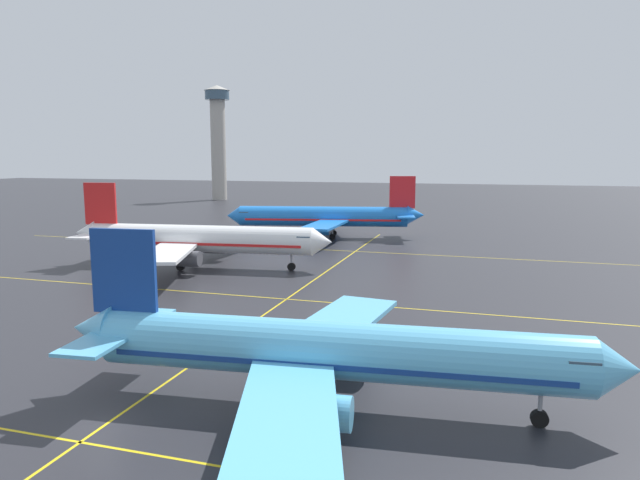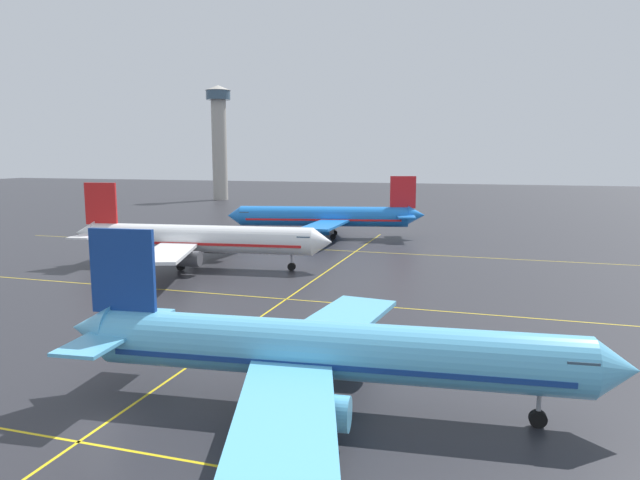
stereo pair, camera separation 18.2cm
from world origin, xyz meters
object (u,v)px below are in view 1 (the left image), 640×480
object	(u,v)px
airliner_front_gate	(327,351)
airliner_third_row	(326,217)
control_tower	(218,134)
airliner_second_row	(197,239)

from	to	relation	value
airliner_front_gate	airliner_third_row	distance (m)	74.38
airliner_front_gate	control_tower	size ratio (longest dim) A/B	0.88
airliner_second_row	airliner_third_row	bearing A→B (deg)	74.93
airliner_front_gate	airliner_third_row	world-z (taller)	airliner_third_row
airliner_front_gate	airliner_third_row	bearing A→B (deg)	106.29
airliner_front_gate	airliner_second_row	xyz separation A→B (m)	(-29.85, 38.03, 0.29)
airliner_second_row	airliner_third_row	world-z (taller)	airliner_third_row
airliner_front_gate	airliner_second_row	world-z (taller)	airliner_second_row
airliner_third_row	control_tower	distance (m)	103.38
airliner_third_row	control_tower	world-z (taller)	control_tower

